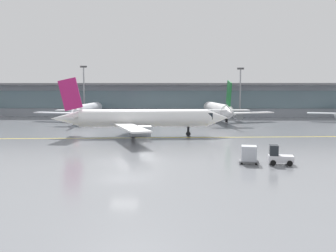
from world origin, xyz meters
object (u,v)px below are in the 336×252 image
gate_airplane_1 (88,110)px  taxiing_regional_jet (142,119)px  apron_light_mast_1 (84,89)px  cargo_dolly_lead (249,154)px  apron_light_mast_2 (240,91)px  baggage_tug (279,156)px  gate_airplane_2 (217,110)px

gate_airplane_1 → taxiing_regional_jet: taxiing_regional_jet is taller
apron_light_mast_1 → cargo_dolly_lead: bearing=-61.8°
apron_light_mast_1 → taxiing_regional_jet: bearing=-63.6°
apron_light_mast_1 → apron_light_mast_2: (42.60, -0.62, -0.30)m
baggage_tug → cargo_dolly_lead: bearing=180.0°
baggage_tug → apron_light_mast_2: 62.84m
gate_airplane_1 → apron_light_mast_2: apron_light_mast_2 is taller
baggage_tug → cargo_dolly_lead: 3.13m
gate_airplane_2 → apron_light_mast_1: 37.37m
gate_airplane_1 → gate_airplane_2: (32.05, -1.02, 0.13)m
cargo_dolly_lead → apron_light_mast_1: apron_light_mast_1 is taller
cargo_dolly_lead → apron_light_mast_1: bearing=127.3°
gate_airplane_2 → apron_light_mast_2: 13.47m
apron_light_mast_2 → gate_airplane_2: bearing=-124.8°
taxiing_regional_jet → cargo_dolly_lead: bearing=-63.1°
baggage_tug → apron_light_mast_2: bearing=93.5°
gate_airplane_2 → apron_light_mast_2: apron_light_mast_2 is taller
baggage_tug → cargo_dolly_lead: size_ratio=1.20×
gate_airplane_2 → cargo_dolly_lead: (-2.00, -51.28, -1.91)m
baggage_tug → cargo_dolly_lead: baggage_tug is taller
gate_airplane_1 → gate_airplane_2: 32.07m
gate_airplane_1 → cargo_dolly_lead: (30.05, -52.30, -1.78)m
taxiing_regional_jet → apron_light_mast_2: size_ratio=2.21×
gate_airplane_1 → apron_light_mast_1: bearing=18.7°
taxiing_regional_jet → apron_light_mast_2: 45.32m
gate_airplane_1 → cargo_dolly_lead: gate_airplane_1 is taller
cargo_dolly_lead → apron_light_mast_1: (-33.37, 62.32, 6.77)m
apron_light_mast_2 → taxiing_regional_jet: bearing=-120.8°
gate_airplane_2 → apron_light_mast_1: bearing=67.0°
gate_airplane_1 → apron_light_mast_2: (39.28, 9.39, 4.68)m
baggage_tug → gate_airplane_2: bearing=100.3°
apron_light_mast_1 → apron_light_mast_2: size_ratio=1.04×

